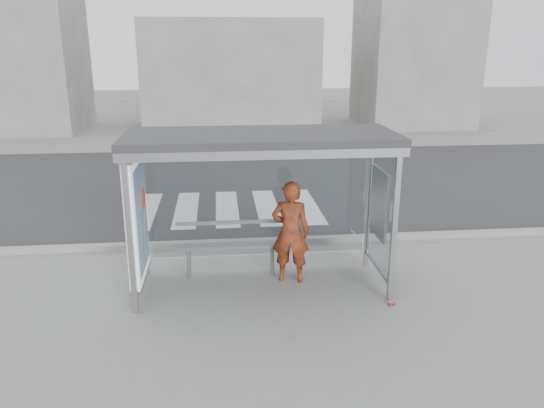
{
  "coord_description": "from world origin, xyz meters",
  "views": [
    {
      "loc": [
        -0.66,
        -8.17,
        3.96
      ],
      "look_at": [
        0.19,
        0.2,
        1.4
      ],
      "focal_mm": 35.0,
      "sensor_mm": 36.0,
      "label": 1
    }
  ],
  "objects_px": {
    "person": "(291,232)",
    "bench": "(230,245)",
    "bus_shelter": "(238,172)",
    "soda_can": "(392,303)"
  },
  "relations": [
    {
      "from": "bus_shelter",
      "to": "bench",
      "type": "distance_m",
      "value": 1.48
    },
    {
      "from": "bus_shelter",
      "to": "soda_can",
      "type": "bearing_deg",
      "value": -21.99
    },
    {
      "from": "person",
      "to": "bench",
      "type": "height_order",
      "value": "person"
    },
    {
      "from": "bus_shelter",
      "to": "bench",
      "type": "xyz_separation_m",
      "value": [
        -0.14,
        0.44,
        -1.41
      ]
    },
    {
      "from": "soda_can",
      "to": "bus_shelter",
      "type": "bearing_deg",
      "value": 158.01
    },
    {
      "from": "person",
      "to": "bench",
      "type": "relative_size",
      "value": 0.95
    },
    {
      "from": "bus_shelter",
      "to": "bench",
      "type": "height_order",
      "value": "bus_shelter"
    },
    {
      "from": "person",
      "to": "bench",
      "type": "xyz_separation_m",
      "value": [
        -1.02,
        0.3,
        -0.32
      ]
    },
    {
      "from": "bench",
      "to": "soda_can",
      "type": "distance_m",
      "value": 2.89
    },
    {
      "from": "bus_shelter",
      "to": "person",
      "type": "relative_size",
      "value": 2.38
    }
  ]
}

